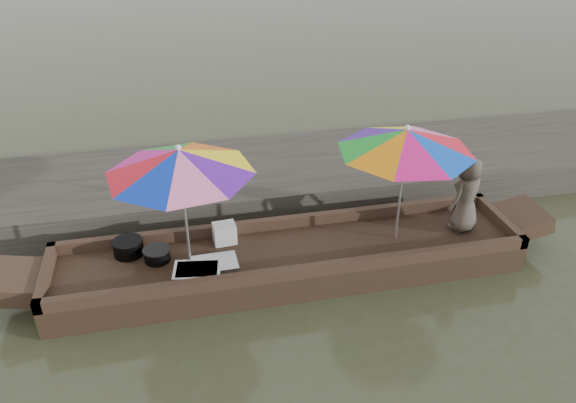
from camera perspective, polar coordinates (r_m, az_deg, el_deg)
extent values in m
plane|color=#40472F|center=(7.23, 0.17, -7.29)|extent=(80.00, 80.00, 0.00)
cube|color=#2D2B26|center=(8.93, -2.89, 2.36)|extent=(22.00, 2.20, 0.50)
cube|color=black|center=(7.12, 0.17, -6.16)|extent=(5.84, 1.20, 0.35)
cylinder|color=black|center=(7.18, -15.91, -4.50)|extent=(0.37, 0.37, 0.19)
cube|color=silver|center=(6.68, -9.21, -7.06)|extent=(0.59, 0.45, 0.09)
cube|color=silver|center=(6.80, -7.48, -6.32)|extent=(0.55, 0.39, 0.06)
cylinder|color=black|center=(7.00, -13.17, -5.33)|extent=(0.31, 0.31, 0.15)
cube|color=silver|center=(7.16, -6.47, -3.23)|extent=(0.30, 0.24, 0.26)
imported|color=#473F37|center=(7.55, 17.74, 0.69)|extent=(0.59, 0.51, 1.03)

